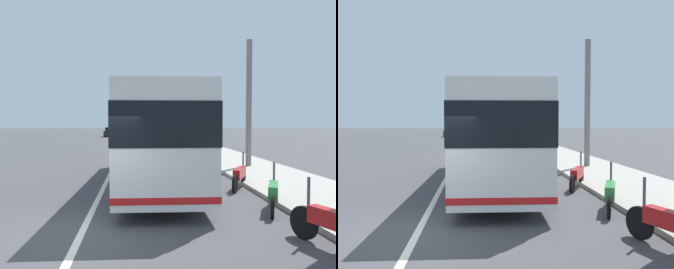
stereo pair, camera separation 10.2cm
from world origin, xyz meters
The scene contains 10 objects.
ground_plane centered at (0.00, 0.00, 0.00)m, with size 220.00×220.00×0.00m, color #424244.
sidewalk_curb centered at (10.00, -6.88, 0.07)m, with size 110.00×3.60×0.14m, color #9E998E.
lane_divider_line centered at (10.00, 0.00, 0.00)m, with size 110.00×0.16×0.01m, color silver.
coach_bus centered at (6.00, -2.03, 1.92)m, with size 11.53×2.95×3.39m.
motorcycle_nearest_curb centered at (-1.40, -4.79, 0.48)m, with size 2.09×0.79×1.29m.
motorcycle_angled centered at (1.50, -4.82, 0.46)m, with size 1.97×0.92×1.24m.
motorcycle_mid_row centered at (4.53, -4.83, 0.47)m, with size 2.06×1.13×1.26m.
car_far_distant centered at (26.11, -2.77, 0.69)m, with size 4.40×1.94×1.43m.
car_oncoming centered at (45.85, 2.54, 0.67)m, with size 4.58×2.08×1.42m.
utility_pole centered at (9.51, -6.83, 3.23)m, with size 0.28×0.28×6.46m, color slate.
Camera 1 is at (-7.27, -1.16, 2.40)m, focal length 36.62 mm.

